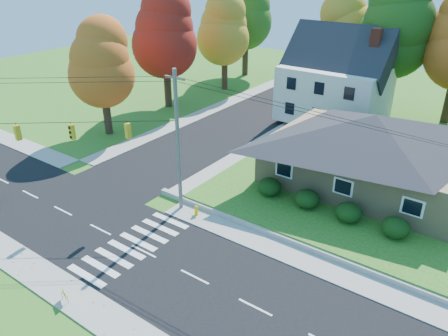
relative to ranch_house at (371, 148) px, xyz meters
The scene contains 19 objects.
ground 18.18m from the ranch_house, 116.57° to the right, with size 120.00×120.00×0.00m, color #3D7923.
road_main 18.18m from the ranch_house, 116.57° to the right, with size 90.00×8.00×0.02m, color black.
road_cross 19.15m from the ranch_house, 147.99° to the left, with size 8.00×44.00×0.02m, color black.
sidewalk_north 13.98m from the ranch_house, 126.03° to the right, with size 90.00×2.00×0.08m, color #9C9A90.
sidewalk_south 22.70m from the ranch_house, 110.85° to the right, with size 90.00×2.00×0.08m, color #9C9A90.
lawn 7.69m from the ranch_house, 45.00° to the left, with size 30.00×30.00×0.50m, color #3D7923.
ranch_house is the anchor object (origin of this frame).
colonial_house 14.46m from the ranch_house, 123.55° to the left, with size 10.40×8.40×9.60m.
hedge_row 6.57m from the ranch_house, 94.61° to the right, with size 10.70×1.70×1.27m.
traffic_infrastructure 16.87m from the ranch_house, 119.09° to the right, with size 38.10×10.66×10.00m.
tree_lot_0 21.20m from the ranch_house, 119.05° to the left, with size 6.72×6.72×12.51m.
tree_lot_1 18.58m from the ranch_house, 103.24° to the left, with size 7.84×7.84×14.60m.
tree_west_0 25.61m from the ranch_house, behind, with size 6.16×6.16×11.47m.
tree_west_1 27.18m from the ranch_house, 167.01° to the left, with size 7.28×7.28×13.56m.
tree_west_2 30.03m from the ranch_house, 147.38° to the left, with size 6.72×6.72×12.51m.
tree_west_3 36.60m from the ranch_house, 138.37° to the left, with size 7.84×7.84×14.60m.
white_car 22.84m from the ranch_house, 130.28° to the left, with size 1.54×4.41×1.45m, color silver.
fire_hydrant 13.86m from the ranch_house, 126.08° to the right, with size 0.45×0.35×0.78m.
yard_sign 23.11m from the ranch_house, 111.00° to the right, with size 0.61×0.27×0.81m.
Camera 1 is at (16.61, -14.65, 16.25)m, focal length 35.00 mm.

